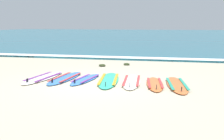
% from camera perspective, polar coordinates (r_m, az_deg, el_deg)
% --- Properties ---
extents(ground_plane, '(80.00, 80.00, 0.00)m').
position_cam_1_polar(ground_plane, '(8.34, -3.17, -2.89)').
color(ground_plane, '#B7AD93').
extents(sea, '(80.00, 60.00, 0.10)m').
position_cam_1_polar(sea, '(43.28, 9.21, 7.44)').
color(sea, '#23667A').
rests_on(sea, ground).
extents(wave_foam_strip, '(80.00, 0.77, 0.11)m').
position_cam_1_polar(wave_foam_strip, '(13.86, 3.01, 2.49)').
color(wave_foam_strip, white).
rests_on(wave_foam_strip, ground).
extents(surfboard_0, '(0.82, 2.37, 0.18)m').
position_cam_1_polar(surfboard_0, '(9.36, -14.35, -1.56)').
color(surfboard_0, white).
rests_on(surfboard_0, ground).
extents(surfboard_1, '(0.73, 2.33, 0.18)m').
position_cam_1_polar(surfboard_1, '(9.13, -9.91, -1.67)').
color(surfboard_1, '#3875CC').
rests_on(surfboard_1, ground).
extents(surfboard_2, '(0.75, 1.98, 0.18)m').
position_cam_1_polar(surfboard_2, '(8.83, -5.65, -1.96)').
color(surfboard_2, '#3875CC').
rests_on(surfboard_2, ground).
extents(surfboard_3, '(0.94, 2.57, 0.18)m').
position_cam_1_polar(surfboard_3, '(8.69, -0.71, -2.12)').
color(surfboard_3, '#2DB793').
rests_on(surfboard_3, ground).
extents(surfboard_4, '(0.74, 2.30, 0.18)m').
position_cam_1_polar(surfboard_4, '(8.50, 4.20, -2.42)').
color(surfboard_4, silver).
rests_on(surfboard_4, ground).
extents(surfboard_5, '(0.71, 2.01, 0.18)m').
position_cam_1_polar(surfboard_5, '(8.24, 9.08, -2.91)').
color(surfboard_5, orange).
rests_on(surfboard_5, ground).
extents(surfboard_6, '(0.82, 2.33, 0.18)m').
position_cam_1_polar(surfboard_6, '(8.25, 13.62, -3.05)').
color(surfboard_6, orange).
rests_on(surfboard_6, ground).
extents(seaweed_clump_near_shoreline, '(0.28, 0.23, 0.10)m').
position_cam_1_polar(seaweed_clump_near_shoreline, '(11.95, 3.13, 1.26)').
color(seaweed_clump_near_shoreline, '#2D381E').
rests_on(seaweed_clump_near_shoreline, ground).
extents(seaweed_clump_mid_sand, '(0.30, 0.24, 0.11)m').
position_cam_1_polar(seaweed_clump_mid_sand, '(11.59, -2.10, 1.01)').
color(seaweed_clump_mid_sand, '#2D381E').
rests_on(seaweed_clump_mid_sand, ground).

